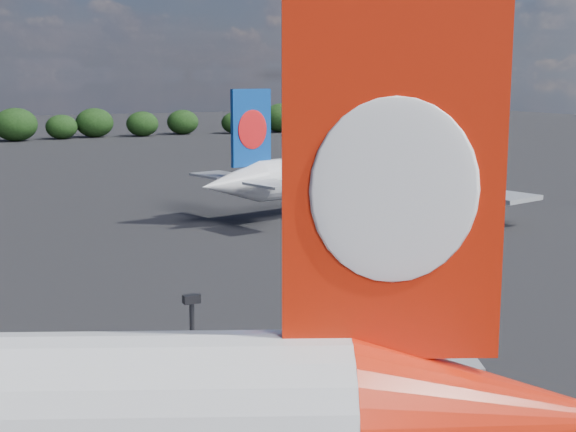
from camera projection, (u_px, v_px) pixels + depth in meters
name	position (u px, v px, depth m)	size (l,w,h in m)	color
china_southern_airliner	(362.00, 172.00, 97.77)	(44.46, 42.55, 14.64)	silver
apron_lamp_post	(194.00, 407.00, 26.72)	(0.55, 0.30, 9.03)	black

